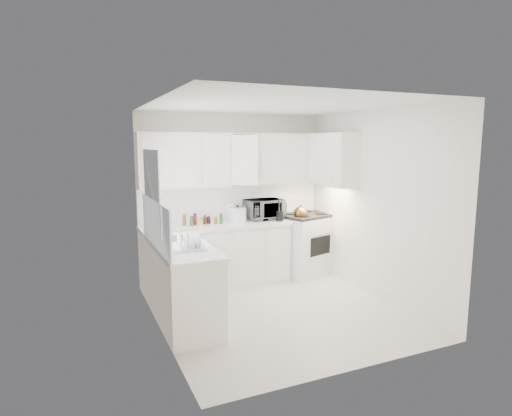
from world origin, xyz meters
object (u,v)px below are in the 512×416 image
stove (305,236)px  rice_cooker (238,213)px  dish_rack (188,241)px  tea_kettle (301,212)px  microwave (264,207)px  utensil_crock (280,210)px

stove → rice_cooker: 1.25m
stove → dish_rack: bearing=-165.5°
tea_kettle → rice_cooker: 1.01m
tea_kettle → rice_cooker: (-0.99, 0.20, 0.01)m
dish_rack → tea_kettle: bearing=32.5°
tea_kettle → microwave: size_ratio=0.48×
microwave → stove: bearing=-13.4°
microwave → utensil_crock: (0.15, -0.26, -0.01)m
utensil_crock → dish_rack: utensil_crock is taller
microwave → dish_rack: bearing=-143.2°
tea_kettle → rice_cooker: size_ratio=1.05×
utensil_crock → dish_rack: bearing=-146.0°
microwave → dish_rack: 2.17m
microwave → utensil_crock: size_ratio=1.57×
utensil_crock → dish_rack: size_ratio=1.00×
tea_kettle → utensil_crock: bearing=176.0°
stove → microwave: microwave is taller
dish_rack → rice_cooker: bearing=53.9°
rice_cooker → utensil_crock: 0.66m
tea_kettle → stove: bearing=37.3°
microwave → tea_kettle: bearing=-31.8°
rice_cooker → utensil_crock: size_ratio=0.72×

